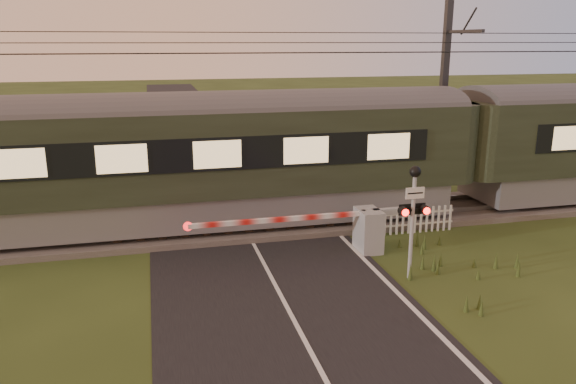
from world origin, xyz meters
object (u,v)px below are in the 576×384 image
object	(u,v)px
picket_fence	(406,221)
catenary_mast	(444,92)
crossing_signal	(413,202)
boom_gate	(361,229)
train	(458,147)

from	to	relation	value
picket_fence	catenary_mast	bearing A→B (deg)	51.35
crossing_signal	picket_fence	bearing A→B (deg)	66.34
catenary_mast	picket_fence	bearing A→B (deg)	-128.65
boom_gate	picket_fence	bearing A→B (deg)	29.46
crossing_signal	catenary_mast	bearing A→B (deg)	57.27
boom_gate	picket_fence	size ratio (longest dim) A/B	1.94
boom_gate	train	bearing A→B (deg)	32.61
train	boom_gate	size ratio (longest dim) A/B	6.88
crossing_signal	catenary_mast	size ratio (longest dim) A/B	0.38
train	catenary_mast	distance (m)	2.86
train	picket_fence	bearing A→B (deg)	-145.30
train	catenary_mast	world-z (taller)	catenary_mast
boom_gate	picket_fence	world-z (taller)	boom_gate
picket_fence	catenary_mast	world-z (taller)	catenary_mast
boom_gate	crossing_signal	bearing A→B (deg)	-75.81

